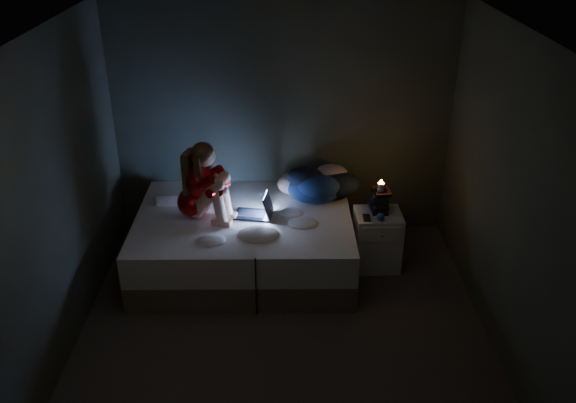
{
  "coord_description": "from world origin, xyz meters",
  "views": [
    {
      "loc": [
        0.0,
        -4.2,
        3.49
      ],
      "look_at": [
        0.05,
        1.0,
        0.8
      ],
      "focal_mm": 37.63,
      "sensor_mm": 36.0,
      "label": 1
    }
  ],
  "objects_px": {
    "bed": "(245,241)",
    "phone": "(366,218)",
    "nightstand": "(377,240)",
    "woman": "(192,180)",
    "laptop": "(253,204)",
    "candle": "(381,186)"
  },
  "relations": [
    {
      "from": "woman",
      "to": "candle",
      "type": "bearing_deg",
      "value": 17.77
    },
    {
      "from": "phone",
      "to": "candle",
      "type": "bearing_deg",
      "value": 47.86
    },
    {
      "from": "woman",
      "to": "candle",
      "type": "height_order",
      "value": "woman"
    },
    {
      "from": "laptop",
      "to": "candle",
      "type": "height_order",
      "value": "candle"
    },
    {
      "from": "laptop",
      "to": "phone",
      "type": "bearing_deg",
      "value": 3.76
    },
    {
      "from": "laptop",
      "to": "phone",
      "type": "height_order",
      "value": "laptop"
    },
    {
      "from": "bed",
      "to": "candle",
      "type": "xyz_separation_m",
      "value": [
        1.36,
        0.05,
        0.59
      ]
    },
    {
      "from": "nightstand",
      "to": "candle",
      "type": "distance_m",
      "value": 0.59
    },
    {
      "from": "bed",
      "to": "woman",
      "type": "xyz_separation_m",
      "value": [
        -0.48,
        -0.03,
        0.7
      ]
    },
    {
      "from": "nightstand",
      "to": "laptop",
      "type": "bearing_deg",
      "value": 178.19
    },
    {
      "from": "woman",
      "to": "nightstand",
      "type": "relative_size",
      "value": 1.33
    },
    {
      "from": "laptop",
      "to": "candle",
      "type": "bearing_deg",
      "value": 10.89
    },
    {
      "from": "bed",
      "to": "phone",
      "type": "bearing_deg",
      "value": -4.59
    },
    {
      "from": "nightstand",
      "to": "bed",
      "type": "bearing_deg",
      "value": 178.05
    },
    {
      "from": "phone",
      "to": "nightstand",
      "type": "bearing_deg",
      "value": 36.79
    },
    {
      "from": "bed",
      "to": "nightstand",
      "type": "bearing_deg",
      "value": -0.23
    },
    {
      "from": "bed",
      "to": "woman",
      "type": "height_order",
      "value": "woman"
    },
    {
      "from": "laptop",
      "to": "nightstand",
      "type": "xyz_separation_m",
      "value": [
        1.26,
        -0.0,
        -0.41
      ]
    },
    {
      "from": "candle",
      "to": "phone",
      "type": "height_order",
      "value": "candle"
    },
    {
      "from": "woman",
      "to": "nightstand",
      "type": "xyz_separation_m",
      "value": [
        1.83,
        0.03,
        -0.69
      ]
    },
    {
      "from": "bed",
      "to": "laptop",
      "type": "relative_size",
      "value": 5.89
    },
    {
      "from": "bed",
      "to": "phone",
      "type": "height_order",
      "value": "phone"
    }
  ]
}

